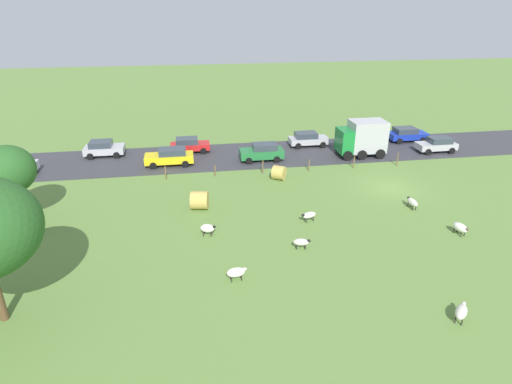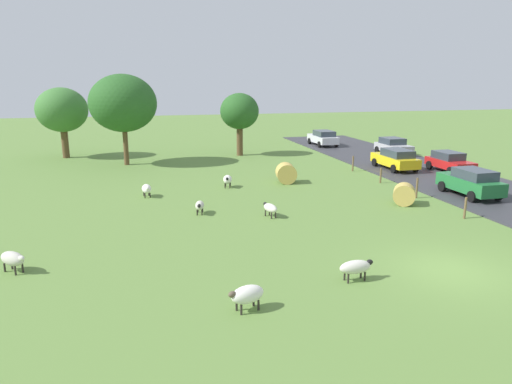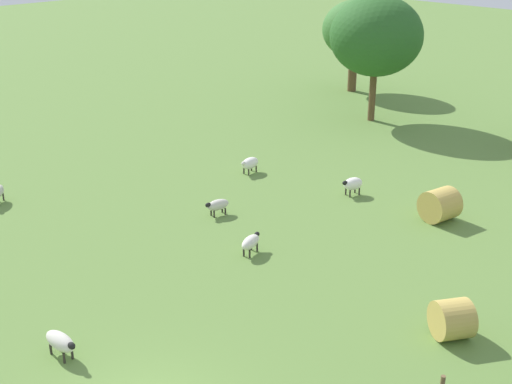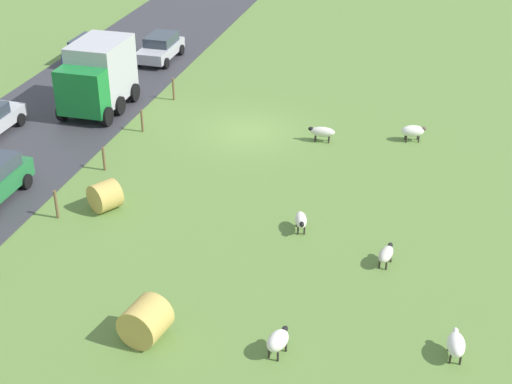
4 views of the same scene
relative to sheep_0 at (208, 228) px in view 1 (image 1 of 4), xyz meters
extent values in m
plane|color=olive|center=(5.42, -15.42, -0.53)|extent=(160.00, 160.00, 0.00)
cube|color=#38383D|center=(15.46, -15.42, -0.50)|extent=(8.00, 80.00, 0.06)
ellipsoid|color=white|center=(0.00, 0.01, 0.00)|extent=(0.78, 1.04, 0.56)
ellipsoid|color=black|center=(-0.11, -0.41, 0.13)|extent=(0.24, 0.30, 0.20)
cylinder|color=#2D2823|center=(0.09, -0.27, -0.37)|extent=(0.07, 0.07, 0.32)
cylinder|color=#2D2823|center=(-0.21, -0.19, -0.37)|extent=(0.07, 0.07, 0.32)
cylinder|color=#2D2823|center=(0.22, 0.22, -0.37)|extent=(0.07, 0.07, 0.32)
cylinder|color=#2D2823|center=(-0.08, 0.30, -0.37)|extent=(0.07, 0.07, 0.32)
ellipsoid|color=beige|center=(-10.17, -11.61, 0.00)|extent=(1.19, 1.16, 0.52)
ellipsoid|color=silver|center=(-9.77, -11.97, 0.11)|extent=(0.31, 0.31, 0.20)
cylinder|color=#2D2823|center=(-9.84, -11.71, -0.37)|extent=(0.07, 0.07, 0.33)
cylinder|color=#2D2823|center=(-10.04, -11.92, -0.37)|extent=(0.07, 0.07, 0.33)
cylinder|color=#2D2823|center=(-10.30, -11.29, -0.37)|extent=(0.07, 0.07, 0.33)
cylinder|color=#2D2823|center=(-10.50, -11.50, -0.37)|extent=(0.07, 0.07, 0.33)
ellipsoid|color=silver|center=(0.88, -7.15, -0.05)|extent=(0.73, 1.13, 0.44)
ellipsoid|color=black|center=(0.73, -6.68, 0.05)|extent=(0.25, 0.30, 0.20)
cylinder|color=#2D2823|center=(0.68, -6.91, -0.37)|extent=(0.07, 0.07, 0.31)
cylinder|color=#2D2823|center=(0.91, -6.84, -0.37)|extent=(0.07, 0.07, 0.31)
cylinder|color=#2D2823|center=(0.84, -7.46, -0.37)|extent=(0.07, 0.07, 0.31)
cylinder|color=#2D2823|center=(1.08, -7.39, -0.37)|extent=(0.07, 0.07, 0.31)
ellipsoid|color=beige|center=(-2.56, -5.67, -0.07)|extent=(0.63, 1.05, 0.45)
ellipsoid|color=black|center=(-2.65, -6.13, 0.03)|extent=(0.23, 0.29, 0.20)
cylinder|color=#2D2823|center=(-2.49, -5.96, -0.39)|extent=(0.07, 0.07, 0.29)
cylinder|color=#2D2823|center=(-2.73, -5.91, -0.39)|extent=(0.07, 0.07, 0.29)
cylinder|color=#2D2823|center=(-2.39, -5.43, -0.39)|extent=(0.07, 0.07, 0.29)
cylinder|color=#2D2823|center=(-2.63, -5.38, -0.39)|extent=(0.07, 0.07, 0.29)
ellipsoid|color=silver|center=(1.63, -15.32, -0.03)|extent=(1.22, 0.56, 0.48)
ellipsoid|color=black|center=(2.19, -15.28, 0.08)|extent=(0.27, 0.20, 0.20)
cylinder|color=#2D2823|center=(1.95, -15.17, -0.37)|extent=(0.07, 0.07, 0.32)
cylinder|color=#2D2823|center=(1.97, -15.43, -0.37)|extent=(0.07, 0.07, 0.32)
cylinder|color=#2D2823|center=(1.30, -15.21, -0.37)|extent=(0.07, 0.07, 0.32)
cylinder|color=#2D2823|center=(1.31, -15.48, -0.37)|extent=(0.07, 0.07, 0.32)
ellipsoid|color=white|center=(-5.19, -1.28, -0.03)|extent=(0.65, 1.08, 0.54)
ellipsoid|color=silver|center=(-5.14, -1.76, 0.09)|extent=(0.21, 0.28, 0.20)
cylinder|color=#2D2823|center=(-5.01, -1.54, -0.38)|extent=(0.07, 0.07, 0.29)
cylinder|color=#2D2823|center=(-5.31, -1.57, -0.38)|extent=(0.07, 0.07, 0.29)
cylinder|color=#2D2823|center=(-5.07, -0.98, -0.38)|extent=(0.07, 0.07, 0.29)
cylinder|color=#2D2823|center=(-5.36, -1.01, -0.38)|extent=(0.07, 0.07, 0.29)
ellipsoid|color=white|center=(-2.51, -16.52, 0.00)|extent=(1.19, 0.83, 0.56)
ellipsoid|color=brown|center=(-3.01, -16.66, 0.12)|extent=(0.30, 0.24, 0.20)
cylinder|color=#2D2823|center=(-2.76, -16.74, -0.37)|extent=(0.07, 0.07, 0.32)
cylinder|color=#2D2823|center=(-2.84, -16.45, -0.37)|extent=(0.07, 0.07, 0.32)
cylinder|color=#2D2823|center=(-2.18, -16.58, -0.37)|extent=(0.07, 0.07, 0.32)
cylinder|color=#2D2823|center=(-2.27, -16.29, -0.37)|extent=(0.07, 0.07, 0.32)
cylinder|color=tan|center=(8.83, -6.66, 0.07)|extent=(1.56, 1.50, 1.20)
cylinder|color=tan|center=(4.13, 0.38, 0.14)|extent=(1.54, 1.46, 1.34)
cylinder|color=brown|center=(3.57, 12.76, 0.89)|extent=(0.57, 0.57, 2.84)
ellipsoid|color=#285B23|center=(3.57, 12.76, 3.54)|extent=(3.53, 3.53, 3.26)
cylinder|color=brown|center=(10.38, -18.39, 0.09)|extent=(0.12, 0.12, 1.24)
cylinder|color=brown|center=(10.38, -14.10, 0.04)|extent=(0.12, 0.12, 1.14)
cylinder|color=brown|center=(10.38, -9.80, 0.02)|extent=(0.12, 0.12, 1.11)
cylinder|color=brown|center=(10.38, -5.51, 0.08)|extent=(0.12, 0.12, 1.23)
cylinder|color=brown|center=(10.38, -1.21, -0.02)|extent=(0.12, 0.12, 1.03)
cylinder|color=brown|center=(10.38, 3.09, 0.06)|extent=(0.12, 0.12, 1.18)
cube|color=#197F33|center=(13.53, -14.21, 1.16)|extent=(2.43, 1.20, 2.30)
cube|color=#B2B2B7|center=(13.53, -16.52, 1.53)|extent=(2.43, 3.43, 3.04)
cylinder|color=black|center=(12.31, -14.21, 0.01)|extent=(0.30, 0.96, 0.96)
cylinder|color=black|center=(14.74, -14.21, 0.01)|extent=(0.30, 0.96, 0.96)
cylinder|color=black|center=(12.31, -15.67, 0.01)|extent=(0.30, 0.96, 0.96)
cylinder|color=black|center=(14.74, -15.67, 0.01)|extent=(0.30, 0.96, 0.96)
cylinder|color=black|center=(12.31, -17.55, 0.01)|extent=(0.30, 0.96, 0.96)
cylinder|color=black|center=(14.74, -17.55, 0.01)|extent=(0.30, 0.96, 0.96)
cube|color=#B7B7BC|center=(17.38, -11.69, 0.15)|extent=(1.81, 4.12, 0.61)
cube|color=#333D47|center=(17.38, -11.38, 0.73)|extent=(1.59, 2.27, 0.56)
cylinder|color=black|center=(18.28, -13.02, -0.15)|extent=(0.22, 0.64, 0.64)
cylinder|color=black|center=(16.47, -13.02, -0.15)|extent=(0.22, 0.64, 0.64)
cylinder|color=black|center=(18.28, -10.35, -0.15)|extent=(0.22, 0.64, 0.64)
cylinder|color=black|center=(16.47, -10.35, -0.15)|extent=(0.22, 0.64, 0.64)
cube|color=silver|center=(13.44, 16.75, 0.20)|extent=(1.88, 4.44, 0.71)
cube|color=#333D47|center=(13.44, 16.42, 0.84)|extent=(1.66, 2.44, 0.56)
cylinder|color=black|center=(12.50, 15.31, -0.15)|extent=(0.22, 0.64, 0.64)
cylinder|color=black|center=(14.39, 15.31, -0.15)|extent=(0.22, 0.64, 0.64)
cube|color=red|center=(17.29, 0.84, 0.15)|extent=(1.75, 3.96, 0.61)
cube|color=#333D47|center=(17.29, 1.14, 0.74)|extent=(1.54, 2.18, 0.56)
cylinder|color=black|center=(18.16, -0.45, -0.15)|extent=(0.22, 0.64, 0.64)
cylinder|color=black|center=(16.42, -0.45, -0.15)|extent=(0.22, 0.64, 0.64)
cylinder|color=black|center=(18.16, 2.13, -0.15)|extent=(0.22, 0.64, 0.64)
cylinder|color=black|center=(16.42, 2.13, -0.15)|extent=(0.22, 0.64, 0.64)
cube|color=#1933B2|center=(17.36, -22.97, 0.16)|extent=(1.96, 4.18, 0.63)
cube|color=#333D47|center=(17.36, -22.65, 0.76)|extent=(1.73, 2.30, 0.56)
cylinder|color=black|center=(18.34, -24.33, -0.15)|extent=(0.22, 0.64, 0.64)
cylinder|color=black|center=(16.38, -24.33, -0.15)|extent=(0.22, 0.64, 0.64)
cylinder|color=black|center=(18.34, -21.61, -0.15)|extent=(0.22, 0.64, 0.64)
cylinder|color=black|center=(16.38, -21.61, -0.15)|extent=(0.22, 0.64, 0.64)
cube|color=#B7B7BC|center=(17.47, 9.31, 0.18)|extent=(1.97, 3.83, 0.66)
cube|color=#333D47|center=(17.47, 9.60, 0.78)|extent=(1.73, 2.10, 0.56)
cylinder|color=black|center=(18.45, 8.07, -0.15)|extent=(0.22, 0.64, 0.64)
cylinder|color=black|center=(16.48, 8.07, -0.15)|extent=(0.22, 0.64, 0.64)
cylinder|color=black|center=(18.45, 10.55, -0.15)|extent=(0.22, 0.64, 0.64)
cylinder|color=black|center=(16.48, 10.55, -0.15)|extent=(0.22, 0.64, 0.64)
cube|color=#237238|center=(13.67, -5.95, 0.24)|extent=(1.77, 4.17, 0.78)
cube|color=#333D47|center=(13.67, -6.26, 0.91)|extent=(1.55, 2.29, 0.56)
cylinder|color=black|center=(12.78, -4.59, -0.15)|extent=(0.22, 0.64, 0.64)
cylinder|color=black|center=(14.55, -4.59, -0.15)|extent=(0.22, 0.64, 0.64)
cylinder|color=black|center=(12.78, -7.30, -0.15)|extent=(0.22, 0.64, 0.64)
cylinder|color=black|center=(14.55, -7.30, -0.15)|extent=(0.22, 0.64, 0.64)
cube|color=yellow|center=(13.81, 2.85, 0.20)|extent=(1.82, 4.50, 0.71)
cube|color=#333D47|center=(13.81, 2.51, 0.84)|extent=(1.60, 2.48, 0.56)
cylinder|color=black|center=(12.90, 4.31, -0.15)|extent=(0.22, 0.64, 0.64)
cylinder|color=black|center=(14.72, 4.31, -0.15)|extent=(0.22, 0.64, 0.64)
cylinder|color=black|center=(12.90, 1.39, -0.15)|extent=(0.22, 0.64, 0.64)
cylinder|color=black|center=(14.72, 1.39, -0.15)|extent=(0.22, 0.64, 0.64)
cube|color=#B7B7BC|center=(13.42, -24.08, 0.16)|extent=(1.74, 3.97, 0.62)
cube|color=#333D47|center=(13.42, -24.38, 0.75)|extent=(1.53, 2.18, 0.56)
cylinder|color=black|center=(12.55, -22.79, -0.15)|extent=(0.22, 0.64, 0.64)
cylinder|color=black|center=(14.29, -22.79, -0.15)|extent=(0.22, 0.64, 0.64)
cylinder|color=black|center=(12.55, -25.37, -0.15)|extent=(0.22, 0.64, 0.64)
cylinder|color=black|center=(14.29, -25.37, -0.15)|extent=(0.22, 0.64, 0.64)
camera|label=1|loc=(-24.51, 0.68, 13.56)|focal=29.58mm
camera|label=2|loc=(-5.42, -29.12, 6.34)|focal=32.54mm
camera|label=3|loc=(16.96, -22.76, 11.08)|focal=48.05mm
camera|label=4|loc=(-4.11, 17.32, 14.98)|focal=53.22mm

